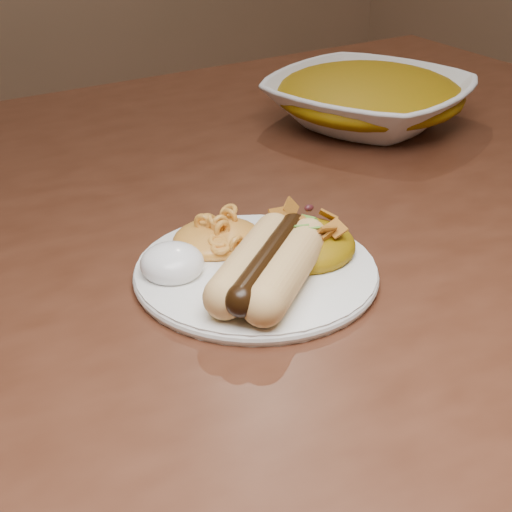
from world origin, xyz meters
TOP-DOWN VIEW (x-y plane):
  - table at (0.00, 0.00)m, footprint 1.60×0.90m
  - plate at (0.11, -0.13)m, footprint 0.25×0.25m
  - hotdog at (0.10, -0.16)m, footprint 0.11×0.13m
  - mac_and_cheese at (0.10, -0.08)m, footprint 0.10×0.10m
  - sour_cream at (0.05, -0.11)m, footprint 0.05×0.05m
  - taco_salad at (0.16, -0.13)m, footprint 0.09×0.08m
  - serving_bowl at (0.43, 0.11)m, footprint 0.31×0.31m
  - bowl_filling at (0.43, 0.11)m, footprint 0.28×0.28m

SIDE VIEW (x-z plane):
  - table at x=0.00m, z-range 0.28..1.03m
  - plate at x=0.11m, z-range 0.75..0.76m
  - mac_and_cheese at x=0.10m, z-range 0.76..0.79m
  - taco_salad at x=0.16m, z-range 0.76..0.80m
  - sour_cream at x=0.05m, z-range 0.76..0.79m
  - hotdog at x=0.10m, z-range 0.76..0.79m
  - serving_bowl at x=0.43m, z-range 0.75..0.81m
  - bowl_filling at x=0.43m, z-range 0.77..0.83m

